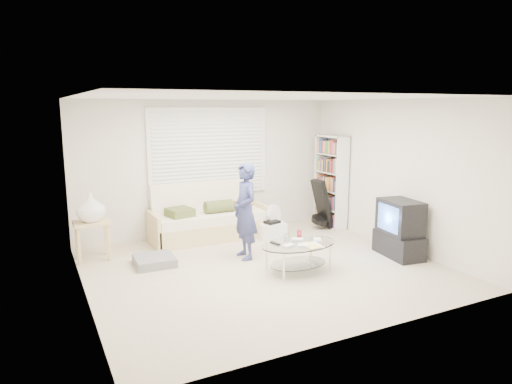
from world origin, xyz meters
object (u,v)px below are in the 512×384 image
futon_sofa (208,220)px  coffee_table (299,249)px  tv_unit (399,229)px  bookshelf (331,181)px

futon_sofa → coffee_table: size_ratio=1.74×
coffee_table → tv_unit: bearing=-3.3°
bookshelf → tv_unit: bookshelf is taller
tv_unit → coffee_table: size_ratio=0.76×
bookshelf → tv_unit: bearing=-93.5°
tv_unit → coffee_table: 1.83m
tv_unit → bookshelf: bearing=86.5°
bookshelf → coffee_table: size_ratio=1.51×
futon_sofa → bookshelf: size_ratio=1.15×
coffee_table → bookshelf: bearing=45.1°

